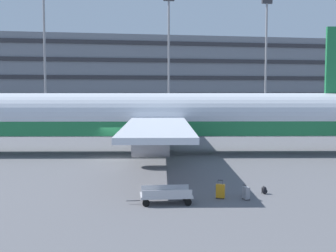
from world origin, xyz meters
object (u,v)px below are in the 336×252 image
object	(u,v)px
suitcase_purple	(220,191)
baggage_cart	(166,195)
suitcase_scuffed	(246,193)
backpack_laid_flat	(265,190)
backpack_red	(245,192)
airliner	(152,117)

from	to	relation	value
suitcase_purple	baggage_cart	bearing A→B (deg)	-171.32
suitcase_scuffed	backpack_laid_flat	world-z (taller)	suitcase_scuffed
suitcase_purple	backpack_red	world-z (taller)	suitcase_purple
backpack_laid_flat	airliner	bearing A→B (deg)	102.48
suitcase_scuffed	backpack_laid_flat	distance (m)	1.79
suitcase_purple	suitcase_scuffed	distance (m)	1.33
airliner	baggage_cart	world-z (taller)	airliner
suitcase_purple	backpack_red	xyz separation A→B (m)	(1.44, 0.26, -0.18)
airliner	suitcase_scuffed	world-z (taller)	airliner
airliner	backpack_laid_flat	xyz separation A→B (m)	(3.68, -16.64, -3.04)
backpack_laid_flat	backpack_red	bearing A→B (deg)	-167.26
backpack_laid_flat	backpack_red	size ratio (longest dim) A/B	0.88
baggage_cart	airliner	bearing A→B (deg)	83.43
backpack_red	baggage_cart	bearing A→B (deg)	-170.85
airliner	suitcase_scuffed	distance (m)	18.03
backpack_red	backpack_laid_flat	bearing A→B (deg)	12.74
suitcase_scuffed	backpack_red	world-z (taller)	suitcase_scuffed
suitcase_purple	airliner	bearing A→B (deg)	93.25
suitcase_purple	backpack_laid_flat	xyz separation A→B (m)	(2.71, 0.54, -0.21)
backpack_laid_flat	backpack_red	world-z (taller)	backpack_red
airliner	suitcase_purple	distance (m)	17.44
suitcase_purple	baggage_cart	xyz separation A→B (m)	(-3.01, -0.46, 0.01)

